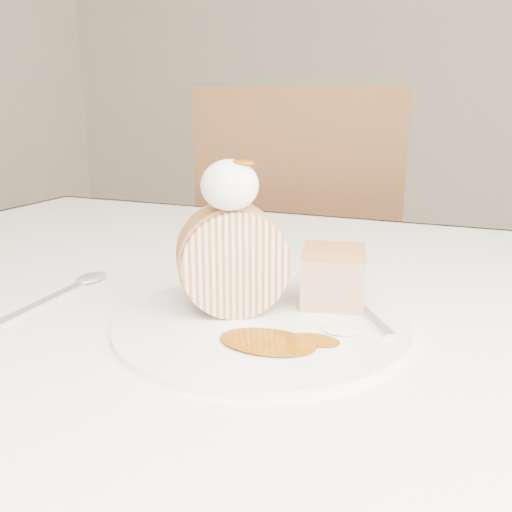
% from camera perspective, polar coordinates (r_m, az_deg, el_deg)
% --- Properties ---
extents(table, '(1.40, 0.90, 0.75)m').
position_cam_1_polar(table, '(0.71, 2.51, -10.14)').
color(table, white).
rests_on(table, ground).
extents(chair_far, '(0.58, 0.58, 1.00)m').
position_cam_1_polar(chair_far, '(1.47, 4.30, -0.44)').
color(chair_far, brown).
rests_on(chair_far, ground).
extents(plate, '(0.35, 0.35, 0.01)m').
position_cam_1_polar(plate, '(0.57, 0.56, -6.79)').
color(plate, white).
rests_on(plate, table).
extents(roulade_slice, '(0.12, 0.11, 0.11)m').
position_cam_1_polar(roulade_slice, '(0.58, -2.33, -0.39)').
color(roulade_slice, '#CCB48E').
rests_on(roulade_slice, plate).
extents(cake_chunk, '(0.08, 0.07, 0.05)m').
position_cam_1_polar(cake_chunk, '(0.60, 7.69, -2.40)').
color(cake_chunk, '#BB7B47').
rests_on(cake_chunk, plate).
extents(whipped_cream, '(0.06, 0.06, 0.05)m').
position_cam_1_polar(whipped_cream, '(0.54, -2.65, 7.09)').
color(whipped_cream, white).
rests_on(whipped_cream, roulade_slice).
extents(caramel_drizzle, '(0.03, 0.02, 0.01)m').
position_cam_1_polar(caramel_drizzle, '(0.54, -1.55, 9.96)').
color(caramel_drizzle, '#7A3E05').
rests_on(caramel_drizzle, whipped_cream).
extents(caramel_pool, '(0.10, 0.08, 0.00)m').
position_cam_1_polar(caramel_pool, '(0.51, 1.14, -8.53)').
color(caramel_pool, '#7A3E05').
rests_on(caramel_pool, plate).
extents(fork, '(0.11, 0.16, 0.00)m').
position_cam_1_polar(fork, '(0.59, 10.86, -5.55)').
color(fork, silver).
rests_on(fork, plate).
extents(spoon, '(0.04, 0.17, 0.00)m').
position_cam_1_polar(spoon, '(0.67, -20.57, -4.42)').
color(spoon, silver).
rests_on(spoon, table).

